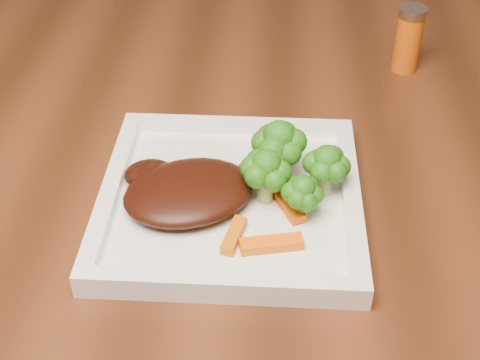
# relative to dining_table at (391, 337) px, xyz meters

# --- Properties ---
(dining_table) EXTENTS (1.60, 0.90, 0.75)m
(dining_table) POSITION_rel_dining_table_xyz_m (0.00, 0.00, 0.00)
(dining_table) COLOR #542813
(dining_table) RESTS_ON floor
(plate) EXTENTS (0.27, 0.27, 0.01)m
(plate) POSITION_rel_dining_table_xyz_m (-0.24, -0.13, 0.38)
(plate) COLOR white
(plate) RESTS_ON dining_table
(steak) EXTENTS (0.17, 0.15, 0.03)m
(steak) POSITION_rel_dining_table_xyz_m (-0.28, -0.14, 0.40)
(steak) COLOR #371108
(steak) RESTS_ON plate
(broccoli_0) EXTENTS (0.07, 0.07, 0.07)m
(broccoli_0) POSITION_rel_dining_table_xyz_m (-0.19, -0.09, 0.42)
(broccoli_0) COLOR #1E6510
(broccoli_0) RESTS_ON plate
(broccoli_1) EXTENTS (0.07, 0.07, 0.06)m
(broccoli_1) POSITION_rel_dining_table_xyz_m (-0.14, -0.12, 0.42)
(broccoli_1) COLOR #217313
(broccoli_1) RESTS_ON plate
(broccoli_2) EXTENTS (0.05, 0.05, 0.06)m
(broccoli_2) POSITION_rel_dining_table_xyz_m (-0.17, -0.16, 0.42)
(broccoli_2) COLOR #2F6110
(broccoli_2) RESTS_ON plate
(broccoli_3) EXTENTS (0.07, 0.07, 0.06)m
(broccoli_3) POSITION_rel_dining_table_xyz_m (-0.20, -0.14, 0.42)
(broccoli_3) COLOR #0F5E10
(broccoli_3) RESTS_ON plate
(carrot_0) EXTENTS (0.06, 0.03, 0.01)m
(carrot_0) POSITION_rel_dining_table_xyz_m (-0.19, -0.21, 0.39)
(carrot_0) COLOR #FA6304
(carrot_0) RESTS_ON plate
(carrot_2) EXTENTS (0.02, 0.05, 0.01)m
(carrot_2) POSITION_rel_dining_table_xyz_m (-0.23, -0.20, 0.39)
(carrot_2) COLOR #D76503
(carrot_2) RESTS_ON plate
(carrot_4) EXTENTS (0.04, 0.06, 0.01)m
(carrot_4) POSITION_rel_dining_table_xyz_m (-0.21, -0.07, 0.39)
(carrot_4) COLOR #FF2904
(carrot_4) RESTS_ON plate
(carrot_5) EXTENTS (0.04, 0.06, 0.01)m
(carrot_5) POSITION_rel_dining_table_xyz_m (-0.18, -0.15, 0.39)
(carrot_5) COLOR #E24C03
(carrot_5) RESTS_ON plate
(carrot_6) EXTENTS (0.06, 0.02, 0.01)m
(carrot_6) POSITION_rel_dining_table_xyz_m (-0.18, -0.12, 0.39)
(carrot_6) COLOR red
(carrot_6) RESTS_ON plate
(spice_shaker) EXTENTS (0.04, 0.04, 0.09)m
(spice_shaker) POSITION_rel_dining_table_xyz_m (-0.02, 0.17, 0.42)
(spice_shaker) COLOR #CC510B
(spice_shaker) RESTS_ON dining_table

